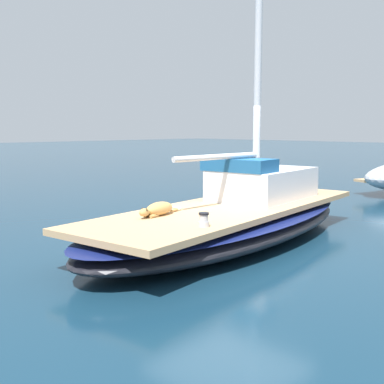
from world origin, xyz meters
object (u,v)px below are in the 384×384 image
(sailboat_main, at_px, (230,223))
(dog_tan, at_px, (158,209))
(deck_winch, at_px, (204,220))
(coiled_rope, at_px, (172,209))

(sailboat_main, xyz_separation_m, dog_tan, (-0.19, -1.59, 0.43))
(dog_tan, relative_size, deck_winch, 4.53)
(sailboat_main, relative_size, coiled_rope, 23.17)
(sailboat_main, height_order, coiled_rope, coiled_rope)
(dog_tan, height_order, deck_winch, dog_tan)
(sailboat_main, bearing_deg, coiled_rope, -111.94)
(dog_tan, distance_m, deck_winch, 1.15)
(sailboat_main, height_order, deck_winch, deck_winch)
(deck_winch, height_order, coiled_rope, deck_winch)
(sailboat_main, distance_m, dog_tan, 1.66)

